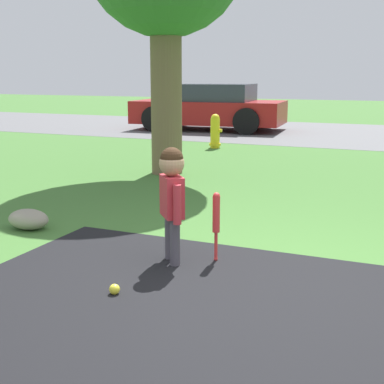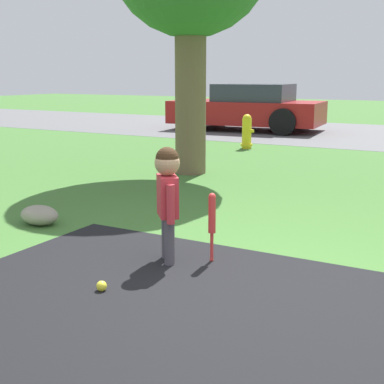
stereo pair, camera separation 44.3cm
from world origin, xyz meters
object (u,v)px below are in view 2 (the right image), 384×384
(baseball_bat, at_px, (212,217))
(sports_ball, at_px, (102,286))
(fire_hydrant, at_px, (247,132))
(child, at_px, (167,188))
(parked_car, at_px, (248,108))

(baseball_bat, xyz_separation_m, sports_ball, (-0.40, -0.92, -0.33))
(sports_ball, distance_m, fire_hydrant, 7.64)
(child, distance_m, sports_ball, 0.95)
(child, distance_m, parked_car, 10.67)
(parked_car, bearing_deg, sports_ball, 102.82)
(child, relative_size, baseball_bat, 1.64)
(baseball_bat, xyz_separation_m, parked_car, (-3.91, 9.88, 0.23))
(child, xyz_separation_m, sports_ball, (-0.09, -0.75, -0.57))
(fire_hydrant, bearing_deg, parked_car, 112.81)
(baseball_bat, bearing_deg, fire_hydrant, 110.95)
(child, distance_m, baseball_bat, 0.43)
(sports_ball, bearing_deg, baseball_bat, 66.59)
(baseball_bat, relative_size, fire_hydrant, 0.81)
(child, distance_m, fire_hydrant, 6.94)
(fire_hydrant, bearing_deg, sports_ball, -74.31)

